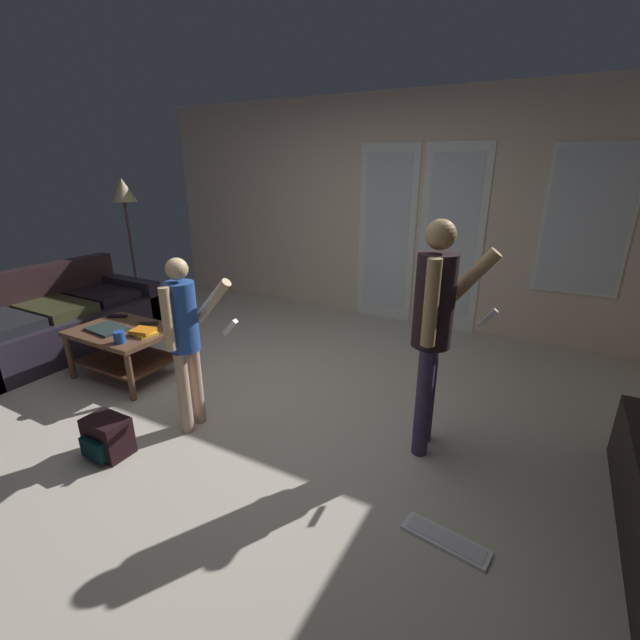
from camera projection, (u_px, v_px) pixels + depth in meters
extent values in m
cube|color=#BFB5A2|center=(250.00, 407.00, 3.41)|extent=(6.02, 5.18, 0.02)
cube|color=beige|center=(377.00, 212.00, 5.09)|extent=(6.02, 0.06, 2.56)
cube|color=white|center=(386.00, 237.00, 5.08)|extent=(0.70, 0.02, 2.06)
cube|color=silver|center=(386.00, 233.00, 5.05)|extent=(0.54, 0.01, 1.76)
cube|color=white|center=(451.00, 242.00, 4.74)|extent=(0.70, 0.02, 2.06)
cube|color=silver|center=(451.00, 238.00, 4.71)|extent=(0.54, 0.01, 1.76)
cube|color=white|center=(586.00, 222.00, 4.08)|extent=(0.76, 0.02, 1.41)
cube|color=silver|center=(586.00, 222.00, 4.07)|extent=(0.70, 0.01, 1.35)
cube|color=#26202C|center=(59.00, 331.00, 4.41)|extent=(0.95, 1.88, 0.40)
cube|color=#2D1D1E|center=(28.00, 288.00, 4.45)|extent=(0.16, 1.88, 0.40)
cube|color=#26202C|center=(129.00, 301.00, 5.09)|extent=(0.95, 0.16, 0.56)
cube|color=#363920|center=(56.00, 308.00, 4.31)|extent=(0.71, 0.48, 0.09)
cube|color=black|center=(103.00, 295.00, 4.74)|extent=(0.71, 0.48, 0.09)
cube|color=brown|center=(123.00, 331.00, 3.77)|extent=(0.86, 0.63, 0.04)
cube|color=brown|center=(128.00, 359.00, 3.86)|extent=(0.78, 0.55, 0.02)
cylinder|color=brown|center=(70.00, 357.00, 3.79)|extent=(0.05, 0.05, 0.41)
cylinder|color=brown|center=(130.00, 377.00, 3.44)|extent=(0.05, 0.05, 0.41)
cylinder|color=brown|center=(124.00, 336.00, 4.26)|extent=(0.05, 0.05, 0.41)
cylinder|color=brown|center=(183.00, 352.00, 3.90)|extent=(0.05, 0.05, 0.41)
cylinder|color=#3C3152|center=(423.00, 403.00, 2.74)|extent=(0.10, 0.10, 0.74)
cylinder|color=#3C3152|center=(427.00, 392.00, 2.88)|extent=(0.10, 0.10, 0.74)
cylinder|color=black|center=(434.00, 301.00, 2.59)|extent=(0.24, 0.24, 0.58)
sphere|color=tan|center=(441.00, 235.00, 2.45)|extent=(0.18, 0.18, 0.18)
cylinder|color=tan|center=(431.00, 304.00, 2.43)|extent=(0.08, 0.08, 0.52)
cylinder|color=tan|center=(465.00, 283.00, 2.64)|extent=(0.39, 0.13, 0.46)
cube|color=white|center=(488.00, 318.00, 2.66)|extent=(0.11, 0.05, 0.13)
cylinder|color=tan|center=(184.00, 393.00, 3.00)|extent=(0.08, 0.08, 0.61)
cylinder|color=tan|center=(197.00, 385.00, 3.11)|extent=(0.08, 0.08, 0.61)
cylinder|color=#274B9A|center=(182.00, 317.00, 2.87)|extent=(0.20, 0.20, 0.48)
sphere|color=#DAB284|center=(177.00, 269.00, 2.76)|extent=(0.15, 0.15, 0.15)
cylinder|color=#DAB284|center=(167.00, 319.00, 2.75)|extent=(0.07, 0.07, 0.42)
cylinder|color=#DAB284|center=(211.00, 302.00, 2.90)|extent=(0.34, 0.09, 0.36)
cube|color=white|center=(230.00, 327.00, 2.90)|extent=(0.12, 0.05, 0.12)
cylinder|color=#3B3730|center=(140.00, 308.00, 5.70)|extent=(0.26, 0.26, 0.02)
cylinder|color=brown|center=(133.00, 256.00, 5.47)|extent=(0.03, 0.03, 1.42)
cone|color=beige|center=(123.00, 190.00, 5.19)|extent=(0.30, 0.30, 0.27)
cube|color=black|center=(108.00, 436.00, 2.82)|extent=(0.28, 0.19, 0.26)
cube|color=black|center=(93.00, 450.00, 2.73)|extent=(0.20, 0.04, 0.13)
cube|color=white|center=(445.00, 540.00, 2.19)|extent=(0.45, 0.19, 0.02)
cube|color=silver|center=(446.00, 538.00, 2.18)|extent=(0.41, 0.16, 0.00)
cube|color=#293836|center=(107.00, 329.00, 3.74)|extent=(0.36, 0.27, 0.02)
cylinder|color=#204A9B|center=(119.00, 337.00, 3.46)|extent=(0.09, 0.09, 0.10)
cube|color=black|center=(148.00, 324.00, 3.86)|extent=(0.17, 0.14, 0.02)
cube|color=black|center=(118.00, 316.00, 4.05)|extent=(0.17, 0.12, 0.02)
cube|color=gold|center=(144.00, 333.00, 3.64)|extent=(0.21, 0.18, 0.02)
cube|color=orange|center=(143.00, 331.00, 3.63)|extent=(0.21, 0.19, 0.03)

